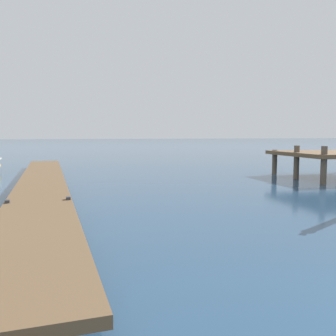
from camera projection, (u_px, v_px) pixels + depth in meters
floating_dock at (42, 183)px, 14.47m from camera, size 1.96×23.72×0.53m
pier_platform at (334, 155)px, 19.22m from camera, size 5.57×5.45×1.83m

